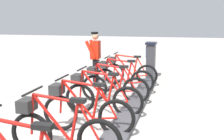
# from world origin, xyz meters

# --- Properties ---
(dock_rail_base) EXTENTS (0.44, 9.19, 0.10)m
(dock_rail_base) POSITION_xyz_m (0.00, 0.00, 0.05)
(dock_rail_base) COLOR #47474C
(dock_rail_base) RESTS_ON ground
(payment_kiosk) EXTENTS (0.36, 0.52, 1.28)m
(payment_kiosk) POSITION_xyz_m (0.05, -5.14, 0.67)
(payment_kiosk) COLOR #38383D
(payment_kiosk) RESTS_ON ground
(bike_docked_0) EXTENTS (1.72, 0.54, 1.02)m
(bike_docked_0) POSITION_xyz_m (0.62, -3.99, 0.43)
(bike_docked_0) COLOR black
(bike_docked_0) RESTS_ON ground
(bike_docked_1) EXTENTS (1.72, 0.54, 1.02)m
(bike_docked_1) POSITION_xyz_m (0.62, -3.06, 0.43)
(bike_docked_1) COLOR black
(bike_docked_1) RESTS_ON ground
(bike_docked_2) EXTENTS (1.72, 0.54, 1.02)m
(bike_docked_2) POSITION_xyz_m (0.62, -2.13, 0.43)
(bike_docked_2) COLOR black
(bike_docked_2) RESTS_ON ground
(bike_docked_3) EXTENTS (1.72, 0.54, 1.02)m
(bike_docked_3) POSITION_xyz_m (0.62, -1.20, 0.43)
(bike_docked_3) COLOR black
(bike_docked_3) RESTS_ON ground
(bike_docked_4) EXTENTS (1.72, 0.54, 1.02)m
(bike_docked_4) POSITION_xyz_m (0.62, -0.26, 0.43)
(bike_docked_4) COLOR black
(bike_docked_4) RESTS_ON ground
(bike_docked_5) EXTENTS (1.72, 0.54, 1.02)m
(bike_docked_5) POSITION_xyz_m (0.62, 0.67, 0.43)
(bike_docked_5) COLOR black
(bike_docked_5) RESTS_ON ground
(worker_near_rack) EXTENTS (0.48, 0.65, 1.66)m
(worker_near_rack) POSITION_xyz_m (1.65, -3.83, 0.91)
(worker_near_rack) COLOR white
(worker_near_rack) RESTS_ON ground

